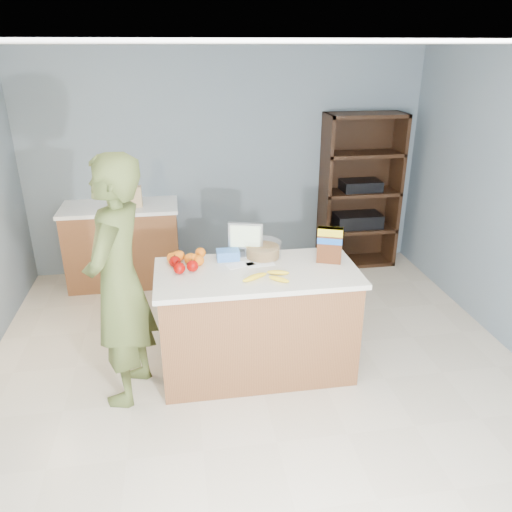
{
  "coord_description": "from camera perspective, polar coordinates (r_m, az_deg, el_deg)",
  "views": [
    {
      "loc": [
        -0.55,
        -3.13,
        2.49
      ],
      "look_at": [
        0.0,
        0.35,
        1.0
      ],
      "focal_mm": 35.0,
      "sensor_mm": 36.0,
      "label": 1
    }
  ],
  "objects": [
    {
      "name": "floor",
      "position": [
        4.04,
        0.81,
        -15.15
      ],
      "size": [
        4.5,
        5.0,
        0.02
      ],
      "primitive_type": "cube",
      "color": "beige",
      "rests_on": "ground"
    },
    {
      "name": "walls",
      "position": [
        3.29,
        0.97,
        8.14
      ],
      "size": [
        4.52,
        5.02,
        2.51
      ],
      "color": "slate",
      "rests_on": "ground"
    },
    {
      "name": "counter_peninsula",
      "position": [
        4.05,
        0.11,
        -7.92
      ],
      "size": [
        1.56,
        0.76,
        0.9
      ],
      "color": "brown",
      "rests_on": "ground"
    },
    {
      "name": "back_cabinet",
      "position": [
        5.74,
        -14.9,
        1.33
      ],
      "size": [
        1.24,
        0.62,
        0.9
      ],
      "color": "brown",
      "rests_on": "ground"
    },
    {
      "name": "shelving_unit",
      "position": [
        6.09,
        11.61,
        6.98
      ],
      "size": [
        0.9,
        0.4,
        1.8
      ],
      "color": "black",
      "rests_on": "ground"
    },
    {
      "name": "person",
      "position": [
        3.67,
        -15.39,
        -3.06
      ],
      "size": [
        0.62,
        0.78,
        1.86
      ],
      "primitive_type": "imported",
      "rotation": [
        0.0,
        0.0,
        -1.85
      ],
      "color": "#4D5828",
      "rests_on": "ground"
    },
    {
      "name": "knife_block",
      "position": [
        5.48,
        -13.57,
        6.71
      ],
      "size": [
        0.12,
        0.1,
        0.31
      ],
      "color": "tan",
      "rests_on": "back_cabinet"
    },
    {
      "name": "envelopes",
      "position": [
        3.92,
        -0.66,
        -0.96
      ],
      "size": [
        0.4,
        0.17,
        0.0
      ],
      "color": "white",
      "rests_on": "counter_peninsula"
    },
    {
      "name": "bananas",
      "position": [
        3.68,
        1.21,
        -2.35
      ],
      "size": [
        0.38,
        0.22,
        0.04
      ],
      "color": "yellow",
      "rests_on": "counter_peninsula"
    },
    {
      "name": "apples",
      "position": [
        3.84,
        -8.43,
        -1.05
      ],
      "size": [
        0.22,
        0.22,
        0.09
      ],
      "color": "#950703",
      "rests_on": "counter_peninsula"
    },
    {
      "name": "oranges",
      "position": [
        3.98,
        -7.99,
        -0.2
      ],
      "size": [
        0.31,
        0.24,
        0.08
      ],
      "color": "orange",
      "rests_on": "counter_peninsula"
    },
    {
      "name": "blue_carton",
      "position": [
        4.01,
        -3.22,
        0.13
      ],
      "size": [
        0.18,
        0.12,
        0.08
      ],
      "primitive_type": "cube",
      "rotation": [
        0.0,
        0.0,
        0.0
      ],
      "color": "blue",
      "rests_on": "counter_peninsula"
    },
    {
      "name": "salad_bowl",
      "position": [
        4.05,
        0.78,
        0.68
      ],
      "size": [
        0.3,
        0.3,
        0.13
      ],
      "color": "#267219",
      "rests_on": "counter_peninsula"
    },
    {
      "name": "tv",
      "position": [
        4.03,
        -1.21,
        2.14
      ],
      "size": [
        0.28,
        0.12,
        0.28
      ],
      "color": "silver",
      "rests_on": "counter_peninsula"
    },
    {
      "name": "cereal_box",
      "position": [
        3.94,
        8.43,
        1.53
      ],
      "size": [
        0.21,
        0.13,
        0.29
      ],
      "color": "#592B14",
      "rests_on": "counter_peninsula"
    }
  ]
}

